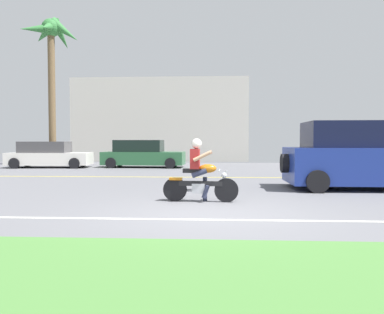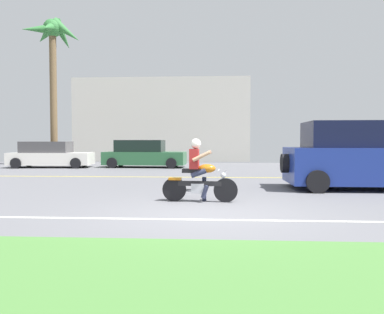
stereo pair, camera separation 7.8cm
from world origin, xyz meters
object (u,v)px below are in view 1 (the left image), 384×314
palm_tree_0 (51,44)px  motorcyclist (200,175)px  parked_car_1 (142,155)px  parked_car_0 (48,155)px  suv_nearby (362,156)px

palm_tree_0 → motorcyclist: bearing=-55.0°
motorcyclist → parked_car_1: 12.29m
parked_car_1 → palm_tree_0: 8.55m
parked_car_1 → parked_car_0: bearing=-175.1°
parked_car_0 → palm_tree_0: 6.65m
motorcyclist → parked_car_0: (-8.64, 11.33, 0.03)m
suv_nearby → palm_tree_0: palm_tree_0 is taller
parked_car_0 → parked_car_1: bearing=4.9°
suv_nearby → parked_car_1: suv_nearby is taller
motorcyclist → parked_car_1: bearing=106.9°
motorcyclist → suv_nearby: size_ratio=0.38×
parked_car_0 → parked_car_1: size_ratio=0.99×
motorcyclist → suv_nearby: bearing=29.6°
motorcyclist → palm_tree_0: (-9.14, 13.03, 6.44)m
motorcyclist → suv_nearby: suv_nearby is taller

